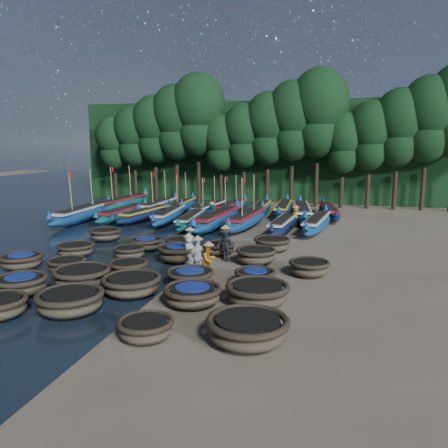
% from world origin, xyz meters
% --- Properties ---
extents(ground, '(120.00, 120.00, 0.00)m').
position_xyz_m(ground, '(0.00, 0.00, 0.00)').
color(ground, '#7F705D').
rests_on(ground, ground).
extents(foliage_wall, '(40.00, 3.00, 10.00)m').
position_xyz_m(foliage_wall, '(0.00, 23.50, 5.00)').
color(foliage_wall, black).
rests_on(foliage_wall, ground).
extents(coracle_2, '(2.91, 2.91, 0.81)m').
position_xyz_m(coracle_2, '(-2.20, -8.78, 0.46)').
color(coracle_2, brown).
rests_on(coracle_2, ground).
extents(coracle_3, '(1.92, 1.92, 0.66)m').
position_xyz_m(coracle_3, '(1.24, -10.03, 0.38)').
color(coracle_3, brown).
rests_on(coracle_3, ground).
extents(coracle_4, '(2.54, 2.54, 0.83)m').
position_xyz_m(coracle_4, '(4.31, -9.50, 0.48)').
color(coracle_4, brown).
rests_on(coracle_4, ground).
extents(coracle_5, '(2.06, 2.06, 0.80)m').
position_xyz_m(coracle_5, '(-5.14, -7.67, 0.46)').
color(coracle_5, brown).
rests_on(coracle_5, ground).
extents(coracle_6, '(2.86, 2.86, 0.82)m').
position_xyz_m(coracle_6, '(-3.42, -6.12, 0.47)').
color(coracle_6, brown).
rests_on(coracle_6, ground).
extents(coracle_7, '(2.76, 2.76, 0.79)m').
position_xyz_m(coracle_7, '(-0.97, -6.52, 0.45)').
color(coracle_7, brown).
rests_on(coracle_7, ground).
extents(coracle_8, '(2.22, 2.22, 0.74)m').
position_xyz_m(coracle_8, '(1.71, -6.97, 0.43)').
color(coracle_8, brown).
rests_on(coracle_8, ground).
extents(coracle_9, '(2.94, 2.94, 0.84)m').
position_xyz_m(coracle_9, '(4.02, -6.33, 0.48)').
color(coracle_9, brown).
rests_on(coracle_9, ground).
extents(coracle_10, '(2.22, 2.22, 0.71)m').
position_xyz_m(coracle_10, '(-7.70, -4.53, 0.41)').
color(coracle_10, brown).
rests_on(coracle_10, ground).
extents(coracle_11, '(1.82, 1.82, 0.66)m').
position_xyz_m(coracle_11, '(-5.28, -4.49, 0.37)').
color(coracle_11, brown).
rests_on(coracle_11, ground).
extents(coracle_12, '(1.92, 1.92, 0.72)m').
position_xyz_m(coracle_12, '(-2.22, -4.33, 0.41)').
color(coracle_12, brown).
rests_on(coracle_12, ground).
extents(coracle_13, '(2.26, 2.26, 0.70)m').
position_xyz_m(coracle_13, '(0.91, -4.91, 0.41)').
color(coracle_13, brown).
rests_on(coracle_13, ground).
extents(coracle_14, '(1.81, 1.81, 0.70)m').
position_xyz_m(coracle_14, '(3.53, -4.22, 0.41)').
color(coracle_14, brown).
rests_on(coracle_14, ground).
extents(coracle_15, '(2.06, 2.06, 0.67)m').
position_xyz_m(coracle_15, '(-6.61, -1.76, 0.38)').
color(coracle_15, brown).
rests_on(coracle_15, ground).
extents(coracle_16, '(1.84, 1.84, 0.66)m').
position_xyz_m(coracle_16, '(-3.56, -1.58, 0.38)').
color(coracle_16, brown).
rests_on(coracle_16, ground).
extents(coracle_17, '(2.11, 2.11, 0.85)m').
position_xyz_m(coracle_17, '(-0.90, -1.48, 0.49)').
color(coracle_17, brown).
rests_on(coracle_17, ground).
extents(coracle_18, '(2.39, 2.39, 0.79)m').
position_xyz_m(coracle_18, '(2.92, -0.83, 0.45)').
color(coracle_18, brown).
rests_on(coracle_18, ground).
extents(coracle_19, '(1.85, 1.85, 0.73)m').
position_xyz_m(coracle_19, '(5.62, -2.21, 0.42)').
color(coracle_19, brown).
rests_on(coracle_19, ground).
extents(coracle_20, '(2.34, 2.34, 0.74)m').
position_xyz_m(coracle_20, '(-6.95, 1.93, 0.42)').
color(coracle_20, brown).
rests_on(coracle_20, ground).
extents(coracle_21, '(2.15, 2.15, 0.68)m').
position_xyz_m(coracle_21, '(-3.52, 0.35, 0.40)').
color(coracle_21, brown).
rests_on(coracle_21, ground).
extents(coracle_22, '(2.18, 2.18, 0.68)m').
position_xyz_m(coracle_22, '(-1.72, 0.98, 0.39)').
color(coracle_22, brown).
rests_on(coracle_22, ground).
extents(coracle_23, '(1.93, 1.93, 0.66)m').
position_xyz_m(coracle_23, '(0.65, 0.47, 0.38)').
color(coracle_23, brown).
rests_on(coracle_23, ground).
extents(coracle_24, '(2.08, 2.08, 0.78)m').
position_xyz_m(coracle_24, '(3.33, 1.87, 0.44)').
color(coracle_24, brown).
rests_on(coracle_24, ground).
extents(long_boat_0, '(2.04, 9.10, 3.87)m').
position_xyz_m(long_boat_0, '(-12.03, 7.49, 0.61)').
color(long_boat_0, navy).
rests_on(long_boat_0, ground).
extents(long_boat_1, '(1.68, 7.77, 1.37)m').
position_xyz_m(long_boat_1, '(-9.39, 8.92, 0.52)').
color(long_boat_1, '#0E524D').
rests_on(long_boat_1, ground).
extents(long_boat_2, '(2.37, 7.39, 1.31)m').
position_xyz_m(long_boat_2, '(-7.58, 9.05, 0.50)').
color(long_boat_2, '#10223D').
rests_on(long_boat_2, ground).
extents(long_boat_3, '(2.06, 7.78, 1.37)m').
position_xyz_m(long_boat_3, '(-5.57, 8.91, 0.52)').
color(long_boat_3, navy).
rests_on(long_boat_3, ground).
extents(long_boat_4, '(1.95, 7.39, 1.30)m').
position_xyz_m(long_boat_4, '(-3.39, 7.65, 0.50)').
color(long_boat_4, '#0E524D').
rests_on(long_boat_4, ground).
extents(long_boat_5, '(2.36, 9.10, 1.61)m').
position_xyz_m(long_boat_5, '(-1.44, 7.80, 0.61)').
color(long_boat_5, navy).
rests_on(long_boat_5, ground).
extents(long_boat_6, '(2.28, 8.57, 3.65)m').
position_xyz_m(long_boat_6, '(0.57, 8.38, 0.58)').
color(long_boat_6, navy).
rests_on(long_boat_6, ground).
extents(long_boat_7, '(2.02, 7.68, 1.36)m').
position_xyz_m(long_boat_7, '(3.29, 7.57, 0.52)').
color(long_boat_7, '#10223D').
rests_on(long_boat_7, ground).
extents(long_boat_8, '(2.31, 7.93, 1.40)m').
position_xyz_m(long_boat_8, '(5.42, 8.42, 0.53)').
color(long_boat_8, navy).
rests_on(long_boat_8, ground).
extents(long_boat_9, '(2.16, 9.19, 3.91)m').
position_xyz_m(long_boat_9, '(-11.81, 13.35, 0.62)').
color(long_boat_9, '#0E524D').
rests_on(long_boat_9, ground).
extents(long_boat_10, '(1.49, 8.38, 3.56)m').
position_xyz_m(long_boat_10, '(-8.10, 12.93, 0.56)').
color(long_boat_10, navy).
rests_on(long_boat_10, ground).
extents(long_boat_11, '(1.78, 7.87, 3.35)m').
position_xyz_m(long_boat_11, '(-6.41, 13.84, 0.53)').
color(long_boat_11, navy).
rests_on(long_boat_11, ground).
extents(long_boat_12, '(2.12, 7.50, 3.20)m').
position_xyz_m(long_boat_12, '(-3.65, 12.89, 0.51)').
color(long_boat_12, '#10223D').
rests_on(long_boat_12, ground).
extents(long_boat_13, '(2.27, 7.50, 3.21)m').
position_xyz_m(long_boat_13, '(-2.08, 14.15, 0.51)').
color(long_boat_13, navy).
rests_on(long_boat_13, ground).
extents(long_boat_14, '(1.56, 7.91, 1.39)m').
position_xyz_m(long_boat_14, '(0.59, 13.67, 0.53)').
color(long_boat_14, '#0E524D').
rests_on(long_boat_14, ground).
extents(long_boat_15, '(1.70, 8.12, 1.43)m').
position_xyz_m(long_boat_15, '(2.41, 14.22, 0.54)').
color(long_boat_15, navy).
rests_on(long_boat_15, ground).
extents(long_boat_16, '(2.68, 8.83, 1.57)m').
position_xyz_m(long_boat_16, '(4.06, 12.57, 0.60)').
color(long_boat_16, navy).
rests_on(long_boat_16, ground).
extents(long_boat_17, '(2.56, 7.54, 1.34)m').
position_xyz_m(long_boat_17, '(6.08, 14.03, 0.51)').
color(long_boat_17, '#10223D').
rests_on(long_boat_17, ground).
extents(fisherman_0, '(0.88, 0.80, 1.70)m').
position_xyz_m(fisherman_0, '(-0.23, -1.85, 0.82)').
color(fisherman_0, beige).
rests_on(fisherman_0, ground).
extents(fisherman_1, '(0.66, 0.52, 1.81)m').
position_xyz_m(fisherman_1, '(-0.53, -0.78, 0.91)').
color(fisherman_1, '#185666').
rests_on(fisherman_1, ground).
extents(fisherman_2, '(0.88, 0.93, 1.71)m').
position_xyz_m(fisherman_2, '(1.24, -3.33, 0.82)').
color(fisherman_2, '#C4731A').
rests_on(fisherman_2, ground).
extents(fisherman_3, '(1.33, 1.05, 2.00)m').
position_xyz_m(fisherman_3, '(1.35, -0.77, 0.93)').
color(fisherman_3, black).
rests_on(fisherman_3, ground).
extents(fisherman_4, '(0.89, 1.12, 1.98)m').
position_xyz_m(fisherman_4, '(0.78, -3.50, 0.95)').
color(fisherman_4, beige).
rests_on(fisherman_4, ground).
extents(fisherman_5, '(1.30, 1.54, 1.86)m').
position_xyz_m(fisherman_5, '(-2.03, 8.40, 0.87)').
color(fisherman_5, '#185666').
rests_on(fisherman_5, ground).
extents(fisherman_6, '(0.57, 0.79, 1.69)m').
position_xyz_m(fisherman_6, '(3.86, 9.41, 0.82)').
color(fisherman_6, '#C4731A').
rests_on(fisherman_6, ground).
extents(tree_0, '(3.68, 3.68, 8.68)m').
position_xyz_m(tree_0, '(-16.00, 20.00, 5.97)').
color(tree_0, black).
rests_on(tree_0, ground).
extents(tree_1, '(4.09, 4.09, 9.65)m').
position_xyz_m(tree_1, '(-13.70, 20.00, 6.65)').
color(tree_1, black).
rests_on(tree_1, ground).
extents(tree_2, '(4.51, 4.51, 10.63)m').
position_xyz_m(tree_2, '(-11.40, 20.00, 7.32)').
color(tree_2, black).
rests_on(tree_2, ground).
extents(tree_3, '(4.92, 4.92, 11.60)m').
position_xyz_m(tree_3, '(-9.10, 20.00, 8.00)').
color(tree_3, black).
rests_on(tree_3, ground).
extents(tree_4, '(5.34, 5.34, 12.58)m').
position_xyz_m(tree_4, '(-6.80, 20.00, 8.67)').
color(tree_4, black).
rests_on(tree_4, ground).
extents(tree_5, '(3.68, 3.68, 8.68)m').
position_xyz_m(tree_5, '(-4.50, 20.00, 5.97)').
color(tree_5, black).
rests_on(tree_5, ground).
extents(tree_6, '(4.09, 4.09, 9.65)m').
position_xyz_m(tree_6, '(-2.20, 20.00, 6.65)').
color(tree_6, black).
rests_on(tree_6, ground).
extents(tree_7, '(4.51, 4.51, 10.63)m').
position_xyz_m(tree_7, '(0.10, 20.00, 7.32)').
color(tree_7, black).
rests_on(tree_7, ground).
extents(tree_8, '(4.92, 4.92, 11.60)m').
position_xyz_m(tree_8, '(2.40, 20.00, 8.00)').
color(tree_8, black).
rests_on(tree_8, ground).
extents(tree_9, '(5.34, 5.34, 12.58)m').
position_xyz_m(tree_9, '(4.70, 20.00, 8.67)').
color(tree_9, black).
rests_on(tree_9, ground).
extents(tree_10, '(3.68, 3.68, 8.68)m').
position_xyz_m(tree_10, '(7.00, 20.00, 5.97)').
color(tree_10, black).
rests_on(tree_10, ground).
extents(tree_11, '(4.09, 4.09, 9.65)m').
position_xyz_m(tree_11, '(9.30, 20.00, 6.65)').
color(tree_11, black).
rests_on(tree_11, ground).
extents(tree_12, '(4.51, 4.51, 10.63)m').
position_xyz_m(tree_12, '(11.60, 20.00, 7.32)').
color(tree_12, black).
rests_on(tree_12, ground).
extents(tree_13, '(4.92, 4.92, 11.60)m').
position_xyz_m(tree_13, '(13.90, 20.00, 8.00)').
color(tree_13, black).
rests_on(tree_13, ground).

